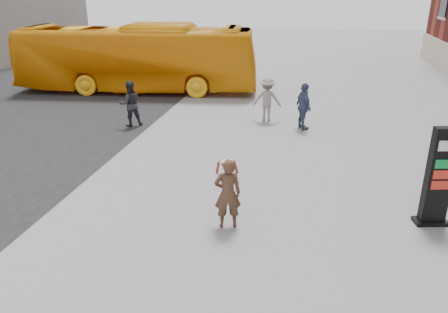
% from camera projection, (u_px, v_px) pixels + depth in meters
% --- Properties ---
extents(ground, '(100.00, 100.00, 0.00)m').
position_uv_depth(ground, '(250.00, 225.00, 10.24)').
color(ground, '#9E9EA3').
extents(info_pylon, '(0.82, 0.53, 2.38)m').
position_uv_depth(info_pylon, '(439.00, 177.00, 9.90)').
color(info_pylon, black).
rests_on(info_pylon, ground).
extents(woman, '(0.76, 0.72, 1.69)m').
position_uv_depth(woman, '(228.00, 193.00, 9.90)').
color(woman, '#442D1F').
rests_on(woman, ground).
extents(bus, '(12.59, 4.33, 3.44)m').
position_uv_depth(bus, '(138.00, 58.00, 22.56)').
color(bus, orange).
rests_on(bus, road).
extents(pedestrian_a, '(1.11, 1.05, 1.80)m').
position_uv_depth(pedestrian_a, '(130.00, 104.00, 17.13)').
color(pedestrian_a, '#232328').
rests_on(pedestrian_a, ground).
extents(pedestrian_b, '(1.16, 0.69, 1.78)m').
position_uv_depth(pedestrian_b, '(267.00, 99.00, 17.83)').
color(pedestrian_b, gray).
rests_on(pedestrian_b, ground).
extents(pedestrian_c, '(0.88, 1.15, 1.81)m').
position_uv_depth(pedestrian_c, '(304.00, 107.00, 16.70)').
color(pedestrian_c, '#3D4767').
rests_on(pedestrian_c, ground).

